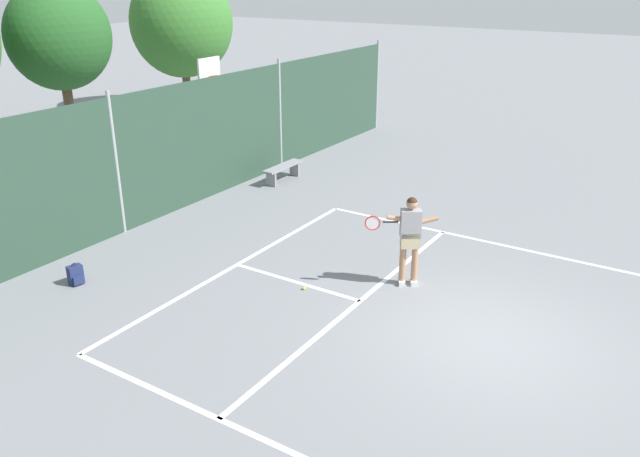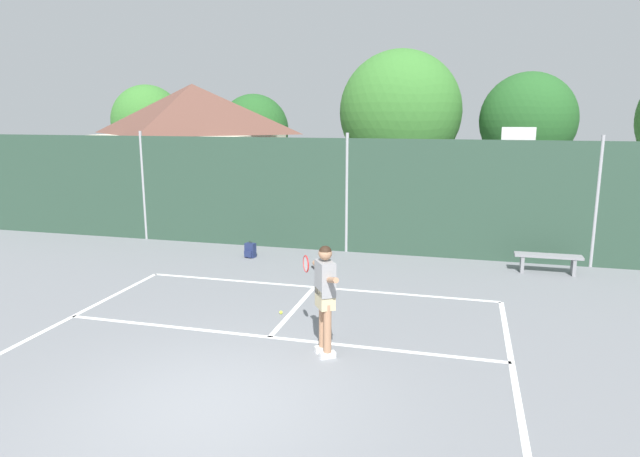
{
  "view_description": "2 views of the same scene",
  "coord_description": "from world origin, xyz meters",
  "px_view_note": "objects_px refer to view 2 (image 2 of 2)",
  "views": [
    {
      "loc": [
        -9.51,
        -2.66,
        5.9
      ],
      "look_at": [
        1.19,
        4.14,
        0.73
      ],
      "focal_mm": 35.81,
      "sensor_mm": 36.0,
      "label": 1
    },
    {
      "loc": [
        3.23,
        -6.29,
        3.91
      ],
      "look_at": [
        0.1,
        5.61,
        1.36
      ],
      "focal_mm": 31.16,
      "sensor_mm": 36.0,
      "label": 2
    }
  ],
  "objects_px": {
    "tennis_ball": "(281,312)",
    "backpack_navy": "(250,251)",
    "basketball_hoop": "(516,172)",
    "tennis_player": "(325,290)",
    "courtside_bench": "(548,259)"
  },
  "relations": [
    {
      "from": "tennis_ball",
      "to": "courtside_bench",
      "type": "xyz_separation_m",
      "value": [
        5.51,
        4.43,
        0.33
      ]
    },
    {
      "from": "tennis_ball",
      "to": "backpack_navy",
      "type": "relative_size",
      "value": 0.14
    },
    {
      "from": "basketball_hoop",
      "to": "tennis_ball",
      "type": "height_order",
      "value": "basketball_hoop"
    },
    {
      "from": "tennis_ball",
      "to": "backpack_navy",
      "type": "distance_m",
      "value": 4.61
    },
    {
      "from": "backpack_navy",
      "to": "courtside_bench",
      "type": "relative_size",
      "value": 0.29
    },
    {
      "from": "tennis_player",
      "to": "basketball_hoop",
      "type": "bearing_deg",
      "value": 66.87
    },
    {
      "from": "basketball_hoop",
      "to": "backpack_navy",
      "type": "bearing_deg",
      "value": -160.57
    },
    {
      "from": "basketball_hoop",
      "to": "tennis_ball",
      "type": "distance_m",
      "value": 8.38
    },
    {
      "from": "tennis_player",
      "to": "tennis_ball",
      "type": "distance_m",
      "value": 2.34
    },
    {
      "from": "backpack_navy",
      "to": "tennis_player",
      "type": "bearing_deg",
      "value": -57.67
    },
    {
      "from": "basketball_hoop",
      "to": "tennis_ball",
      "type": "xyz_separation_m",
      "value": [
        -4.77,
        -6.49,
        -2.28
      ]
    },
    {
      "from": "tennis_ball",
      "to": "backpack_navy",
      "type": "height_order",
      "value": "backpack_navy"
    },
    {
      "from": "tennis_player",
      "to": "courtside_bench",
      "type": "xyz_separation_m",
      "value": [
        4.2,
        6.05,
        -0.75
      ]
    },
    {
      "from": "basketball_hoop",
      "to": "backpack_navy",
      "type": "distance_m",
      "value": 7.75
    },
    {
      "from": "basketball_hoop",
      "to": "courtside_bench",
      "type": "bearing_deg",
      "value": -70.39
    }
  ]
}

